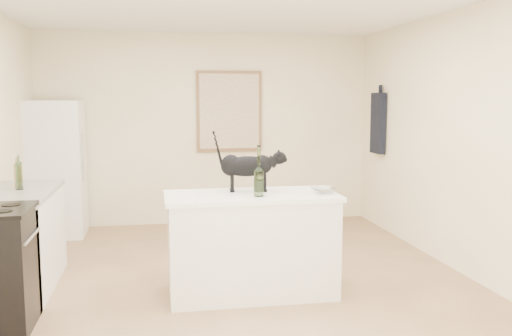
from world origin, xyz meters
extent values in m
plane|color=tan|center=(0.00, 0.00, 0.00)|extent=(5.50, 5.50, 0.00)
plane|color=#FFF0C5|center=(0.00, 2.75, 1.30)|extent=(4.50, 0.00, 4.50)
plane|color=#FFF0C5|center=(0.00, -2.75, 1.30)|extent=(4.50, 0.00, 4.50)
plane|color=#FFF0C5|center=(2.25, 0.00, 1.30)|extent=(0.00, 5.50, 5.50)
cube|color=white|center=(0.10, -0.20, 0.43)|extent=(1.44, 0.67, 0.86)
cube|color=white|center=(0.10, -0.20, 0.88)|extent=(1.50, 0.70, 0.04)
cube|color=white|center=(-1.95, 0.30, 0.43)|extent=(0.60, 1.40, 0.86)
cube|color=gray|center=(-1.95, 0.30, 0.88)|extent=(0.62, 1.44, 0.04)
cube|color=white|center=(-1.95, 2.35, 0.85)|extent=(0.68, 0.68, 1.70)
cube|color=brown|center=(0.30, 2.72, 1.55)|extent=(0.90, 0.03, 1.10)
cube|color=beige|center=(0.30, 2.70, 1.55)|extent=(0.82, 0.00, 1.02)
cube|color=black|center=(2.19, 2.05, 1.40)|extent=(0.08, 0.34, 0.80)
cylinder|color=#335622|center=(0.14, -0.33, 1.09)|extent=(0.10, 0.10, 0.38)
imported|color=silver|center=(0.73, -0.29, 0.93)|extent=(0.24, 0.24, 0.06)
cube|color=silver|center=(-1.60, 2.36, 1.18)|extent=(0.02, 0.13, 0.17)
cylinder|color=#18491E|center=(-1.94, 0.40, 1.03)|extent=(0.06, 0.06, 0.25)
cylinder|color=brown|center=(-1.98, 0.51, 1.01)|extent=(0.06, 0.06, 0.22)
camera|label=1|loc=(-0.72, -4.93, 1.73)|focal=39.20mm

